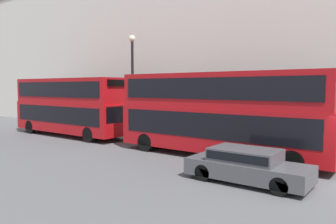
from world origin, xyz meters
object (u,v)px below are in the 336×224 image
Objects in this scene: bus_leading at (220,111)px; car_dark_sedan at (247,164)px; bus_second_in_queue at (70,104)px; pedestrian at (272,138)px.

car_dark_sedan is (-3.40, -2.93, -1.68)m from bus_leading.
bus_second_in_queue is 5.91× the size of pedestrian.
bus_leading is at bearing 40.78° from car_dark_sedan.
bus_second_in_queue is at bearing 77.37° from car_dark_sedan.
car_dark_sedan is at bearing -168.81° from pedestrian.
bus_second_in_queue is 14.31m from pedestrian.
bus_leading is at bearing -90.00° from bus_second_in_queue.
bus_leading is 3.72m from pedestrian.
car_dark_sedan is 6.44m from pedestrian.
bus_second_in_queue is 15.63m from car_dark_sedan.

